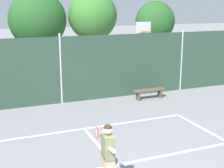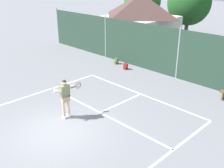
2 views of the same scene
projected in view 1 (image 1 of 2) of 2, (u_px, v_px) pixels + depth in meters
The scene contains 5 objects.
chainlink_fence at pixel (61, 70), 14.78m from camera, with size 26.09×0.09×3.25m.
basketball_hoop at pixel (143, 44), 18.26m from camera, with size 0.90×0.67×3.55m.
treeline_backdrop at pixel (6, 20), 22.38m from camera, with size 24.80×3.77×5.66m.
tennis_player at pixel (108, 154), 7.49m from camera, with size 0.30×1.44×1.85m.
courtside_bench at pixel (149, 92), 15.71m from camera, with size 1.60×0.36×0.48m.
Camera 1 is at (-3.26, -5.32, 4.49)m, focal length 51.82 mm.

